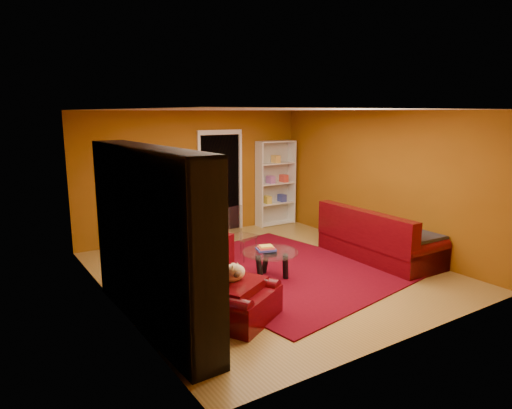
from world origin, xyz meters
TOP-DOWN VIEW (x-y plane):
  - floor at (0.00, 0.00)m, footprint 5.00×5.50m
  - ceiling at (0.00, 0.00)m, footprint 5.00×5.50m
  - wall_back at (0.00, 2.77)m, footprint 5.00×0.05m
  - wall_left at (-2.52, 0.00)m, footprint 0.05×5.50m
  - wall_right at (2.52, 0.00)m, footprint 0.05×5.50m
  - doorway at (0.60, 2.73)m, footprint 1.06×0.60m
  - rug at (0.10, -0.09)m, footprint 3.62×4.05m
  - media_unit at (-2.27, -0.80)m, footprint 0.53×2.86m
  - christmas_tree at (-0.60, 2.15)m, footprint 1.24×1.24m
  - gift_box_teal at (-1.61, 2.32)m, footprint 0.33×0.33m
  - gift_box_red at (-0.63, 2.59)m, footprint 0.24×0.24m
  - white_bookshelf at (1.95, 2.57)m, footprint 0.92×0.35m
  - armchair at (-1.38, -1.22)m, footprint 1.37×1.37m
  - dog at (-1.36, -1.15)m, footprint 0.50×0.46m
  - sofa at (2.02, -0.52)m, footprint 1.03×2.21m
  - coffee_table at (-0.19, -0.30)m, footprint 1.10×1.10m
  - acrylic_chair at (-0.05, 0.76)m, footprint 0.56×0.59m

SIDE VIEW (x-z plane):
  - floor at x=0.00m, z-range -0.05..0.00m
  - rug at x=0.10m, z-range 0.00..0.02m
  - gift_box_red at x=-0.63m, z-range 0.00..0.20m
  - gift_box_teal at x=-1.61m, z-range 0.00..0.31m
  - coffee_table at x=-0.19m, z-range -0.04..0.51m
  - armchair at x=-1.38m, z-range 0.00..0.79m
  - acrylic_chair at x=-0.05m, z-range 0.00..0.84m
  - sofa at x=2.02m, z-range 0.00..0.94m
  - dog at x=-1.36m, z-range 0.46..0.71m
  - christmas_tree at x=-0.60m, z-range -0.03..1.70m
  - white_bookshelf at x=1.95m, z-range -0.03..1.96m
  - doorway at x=0.60m, z-range -0.03..2.13m
  - media_unit at x=-2.27m, z-range 0.00..2.18m
  - wall_back at x=0.00m, z-range 0.00..2.60m
  - wall_left at x=-2.52m, z-range 0.00..2.60m
  - wall_right at x=2.52m, z-range 0.00..2.60m
  - ceiling at x=0.00m, z-range 2.60..2.65m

